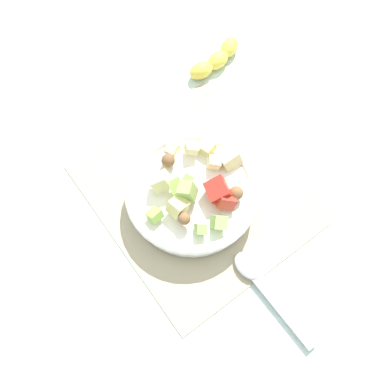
% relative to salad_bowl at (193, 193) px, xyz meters
% --- Properties ---
extents(ground_plane, '(2.40, 2.40, 0.00)m').
position_rel_salad_bowl_xyz_m(ground_plane, '(-0.01, 0.01, -0.04)').
color(ground_plane, silver).
extents(placemat, '(0.41, 0.35, 0.01)m').
position_rel_salad_bowl_xyz_m(placemat, '(-0.01, 0.01, -0.04)').
color(placemat, tan).
rests_on(placemat, ground_plane).
extents(salad_bowl, '(0.25, 0.25, 0.10)m').
position_rel_salad_bowl_xyz_m(salad_bowl, '(0.00, 0.00, 0.00)').
color(salad_bowl, white).
rests_on(salad_bowl, placemat).
extents(serving_spoon, '(0.20, 0.04, 0.01)m').
position_rel_salad_bowl_xyz_m(serving_spoon, '(0.20, 0.00, -0.03)').
color(serving_spoon, '#B7B7BC').
rests_on(serving_spoon, placemat).
extents(banana_whole, '(0.06, 0.15, 0.04)m').
position_rel_salad_bowl_xyz_m(banana_whole, '(-0.24, 0.24, -0.02)').
color(banana_whole, yellow).
rests_on(banana_whole, ground_plane).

